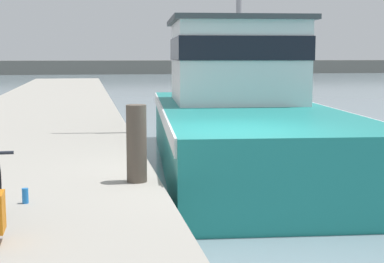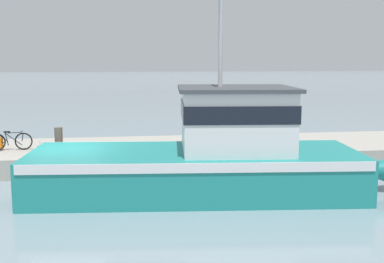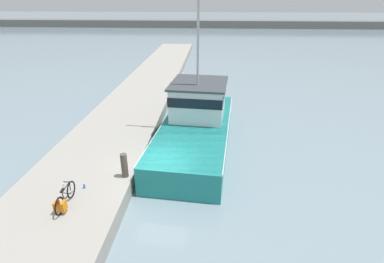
# 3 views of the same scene
# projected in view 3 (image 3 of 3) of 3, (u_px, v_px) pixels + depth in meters

# --- Properties ---
(ground_plane) EXTENTS (320.00, 320.00, 0.00)m
(ground_plane) POSITION_uv_depth(u_px,v_px,m) (162.00, 186.00, 14.19)
(ground_plane) COLOR gray
(dock_pier) EXTENTS (4.98, 80.00, 0.78)m
(dock_pier) POSITION_uv_depth(u_px,v_px,m) (84.00, 176.00, 14.25)
(dock_pier) COLOR #A39E93
(dock_pier) RESTS_ON ground_plane
(far_shoreline) EXTENTS (180.00, 5.00, 1.93)m
(far_shoreline) POSITION_uv_depth(u_px,v_px,m) (315.00, 24.00, 81.61)
(far_shoreline) COLOR slate
(far_shoreline) RESTS_ON ground_plane
(fishing_boat_main) EXTENTS (4.80, 12.84, 10.81)m
(fishing_boat_main) POSITION_uv_depth(u_px,v_px,m) (197.00, 122.00, 17.99)
(fishing_boat_main) COLOR teal
(fishing_boat_main) RESTS_ON ground_plane
(bicycle_touring) EXTENTS (0.44, 1.75, 0.78)m
(bicycle_touring) POSITION_uv_depth(u_px,v_px,m) (64.00, 200.00, 11.43)
(bicycle_touring) COLOR black
(bicycle_touring) RESTS_ON dock_pier
(mooring_post) EXTENTS (0.30, 0.30, 1.14)m
(mooring_post) POSITION_uv_depth(u_px,v_px,m) (124.00, 165.00, 13.33)
(mooring_post) COLOR #51473D
(mooring_post) RESTS_ON dock_pier
(water_bottle_on_curb) EXTENTS (0.08, 0.08, 0.25)m
(water_bottle_on_curb) POSITION_uv_depth(u_px,v_px,m) (64.00, 186.00, 12.66)
(water_bottle_on_curb) COLOR silver
(water_bottle_on_curb) RESTS_ON dock_pier
(water_bottle_by_bike) EXTENTS (0.08, 0.08, 0.19)m
(water_bottle_by_bike) POSITION_uv_depth(u_px,v_px,m) (84.00, 186.00, 12.68)
(water_bottle_by_bike) COLOR blue
(water_bottle_by_bike) RESTS_ON dock_pier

